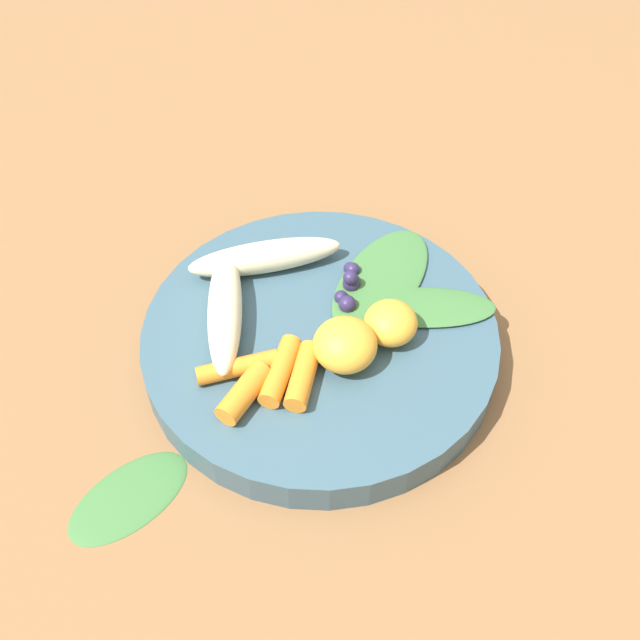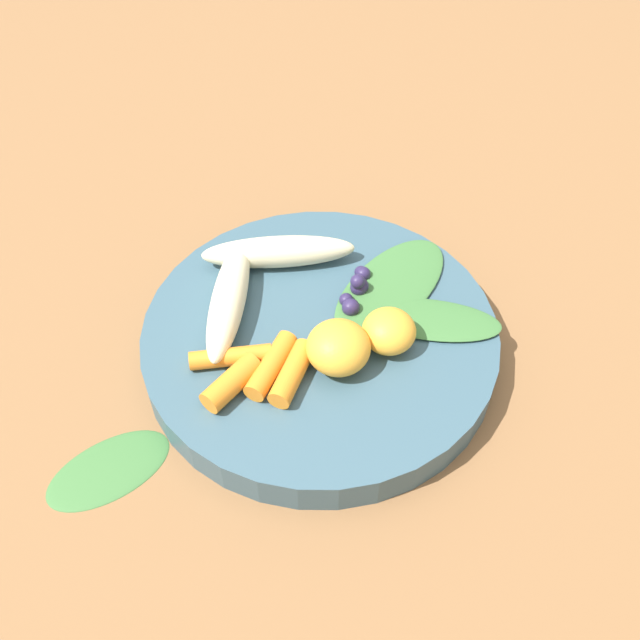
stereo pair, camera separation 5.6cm
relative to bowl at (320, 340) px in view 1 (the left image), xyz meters
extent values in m
plane|color=brown|center=(0.00, 0.00, -0.01)|extent=(2.40, 2.40, 0.00)
cylinder|color=#385666|center=(0.00, 0.00, 0.00)|extent=(0.28, 0.28, 0.03)
ellipsoid|color=beige|center=(-0.03, 0.07, 0.03)|extent=(0.12, 0.10, 0.03)
ellipsoid|color=beige|center=(0.03, 0.07, 0.03)|extent=(0.11, 0.11, 0.03)
ellipsoid|color=#F4A833|center=(0.02, -0.05, 0.03)|extent=(0.04, 0.04, 0.03)
ellipsoid|color=#F4A833|center=(-0.02, -0.03, 0.03)|extent=(0.05, 0.05, 0.04)
cylinder|color=orange|center=(-0.07, 0.03, 0.02)|extent=(0.06, 0.05, 0.01)
cylinder|color=orange|center=(-0.09, 0.01, 0.02)|extent=(0.05, 0.02, 0.02)
cylinder|color=orange|center=(-0.06, 0.00, 0.02)|extent=(0.06, 0.03, 0.02)
cylinder|color=orange|center=(-0.05, -0.02, 0.02)|extent=(0.06, 0.03, 0.02)
sphere|color=#2D234C|center=(0.05, 0.00, 0.02)|extent=(0.01, 0.01, 0.01)
sphere|color=#2D234C|center=(0.03, 0.00, 0.02)|extent=(0.01, 0.01, 0.01)
sphere|color=#2D234C|center=(0.03, -0.01, 0.02)|extent=(0.01, 0.01, 0.01)
sphere|color=#2D234C|center=(0.05, 0.00, 0.02)|extent=(0.01, 0.01, 0.01)
sphere|color=#2D234C|center=(0.05, 0.00, 0.03)|extent=(0.01, 0.01, 0.01)
sphere|color=#2D234C|center=(0.07, 0.01, 0.02)|extent=(0.01, 0.01, 0.01)
sphere|color=#2D234C|center=(0.07, 0.01, 0.02)|extent=(0.01, 0.01, 0.01)
ellipsoid|color=#3D7038|center=(0.06, -0.06, 0.02)|extent=(0.10, 0.12, 0.01)
ellipsoid|color=#3D7038|center=(0.07, -0.02, 0.02)|extent=(0.14, 0.07, 0.01)
ellipsoid|color=#3D7038|center=(-0.18, 0.05, -0.01)|extent=(0.10, 0.08, 0.01)
camera|label=1|loc=(-0.32, -0.19, 0.45)|focal=40.32mm
camera|label=2|loc=(-0.28, -0.24, 0.45)|focal=40.32mm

